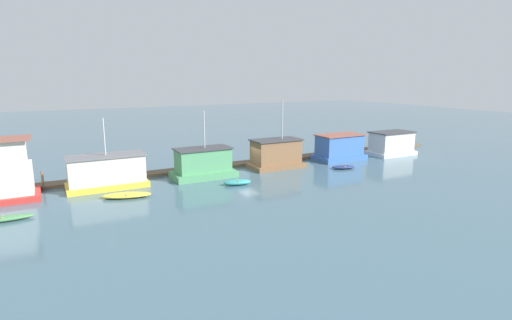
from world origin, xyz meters
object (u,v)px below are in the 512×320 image
Objects in this scene: houseboat_yellow at (107,172)px; dinghy_green at (3,219)px; dinghy_teal at (237,182)px; houseboat_blue at (339,148)px; dinghy_yellow at (127,195)px; houseboat_red at (2,173)px; houseboat_green at (203,164)px; dinghy_navy at (343,167)px; mooring_post_near_right at (43,181)px; houseboat_brown at (276,154)px; houseboat_white at (391,144)px.

dinghy_green is at bearing -143.87° from houseboat_yellow.
houseboat_yellow is 2.49× the size of dinghy_teal.
dinghy_green is at bearing -170.77° from houseboat_blue.
houseboat_red is at bearing 156.00° from dinghy_yellow.
dinghy_navy is at bearing -13.99° from houseboat_green.
houseboat_blue reaches higher than dinghy_teal.
dinghy_navy is 1.67× the size of mooring_post_near_right.
houseboat_blue is (27.61, -0.06, -0.02)m from houseboat_yellow.
dinghy_yellow is at bearing -24.00° from houseboat_red.
houseboat_brown is 17.80m from dinghy_yellow.
dinghy_teal is (-24.69, -4.15, -1.22)m from houseboat_white.
dinghy_teal is at bearing -4.60° from dinghy_yellow.
dinghy_teal is (1.78, -4.43, -1.14)m from houseboat_green.
houseboat_blue is at bearing 8.57° from dinghy_yellow.
houseboat_green is at bearing -178.73° from houseboat_blue.
houseboat_white is at bearing -4.73° from houseboat_blue.
houseboat_white is at bearing -1.81° from houseboat_brown.
dinghy_navy is at bearing -9.83° from houseboat_yellow.
houseboat_brown reaches higher than mooring_post_near_right.
dinghy_teal is at bearing -163.62° from houseboat_blue.
houseboat_brown reaches higher than houseboat_green.
dinghy_green is (-17.41, -5.39, -1.21)m from houseboat_green.
dinghy_yellow is at bearing -167.35° from houseboat_brown.
houseboat_blue is at bearing 0.78° from houseboat_brown.
dinghy_yellow is at bearing -171.43° from houseboat_blue.
houseboat_yellow is 1.19× the size of houseboat_white.
houseboat_brown is 9.30m from houseboat_blue.
houseboat_blue is at bearing -0.13° from houseboat_yellow.
houseboat_green is 2.30× the size of dinghy_navy.
houseboat_green reaches higher than dinghy_yellow.
houseboat_white reaches higher than dinghy_navy.
houseboat_yellow is 5.65m from mooring_post_near_right.
houseboat_white is 25.06m from dinghy_teal.
dinghy_yellow is at bearing 11.16° from dinghy_green.
houseboat_red reaches higher than houseboat_white.
houseboat_red is 0.74× the size of houseboat_yellow.
houseboat_yellow is 9.40m from houseboat_green.
houseboat_brown reaches higher than houseboat_white.
houseboat_red is 35.85m from houseboat_blue.
houseboat_yellow reaches higher than mooring_post_near_right.
houseboat_green is at bearing 111.86° from dinghy_teal.
mooring_post_near_right is at bearing 30.36° from houseboat_red.
houseboat_red reaches higher than dinghy_navy.
dinghy_navy is (6.45, -4.10, -1.37)m from houseboat_brown.
houseboat_blue is 36.12m from dinghy_green.
houseboat_blue is 17.18m from dinghy_teal.
dinghy_yellow is at bearing 179.47° from dinghy_navy.
dinghy_teal is 0.97× the size of dinghy_navy.
houseboat_brown is 26.96m from dinghy_green.
houseboat_green is at bearing 179.40° from houseboat_white.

